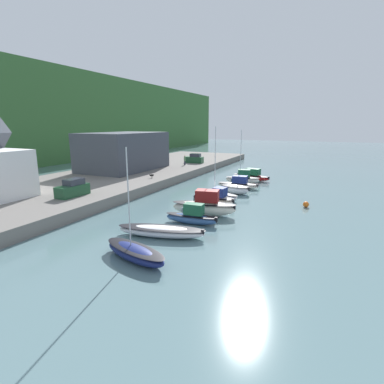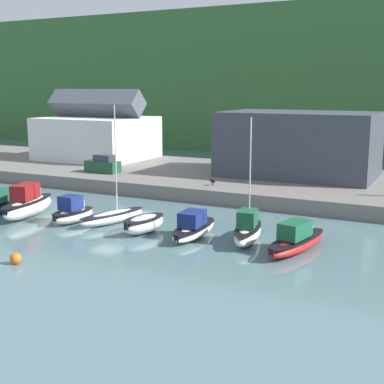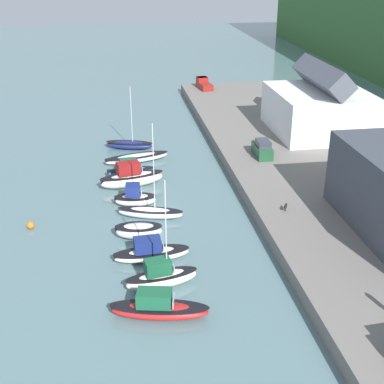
# 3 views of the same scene
# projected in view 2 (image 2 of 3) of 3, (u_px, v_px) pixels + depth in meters

# --- Properties ---
(ground_plane) EXTENTS (320.00, 320.00, 0.00)m
(ground_plane) POSITION_uv_depth(u_px,v_px,m) (106.00, 222.00, 46.16)
(ground_plane) COLOR slate
(hillside_backdrop) EXTENTS (240.00, 56.02, 25.01)m
(hillside_backdrop) POSITION_uv_depth(u_px,v_px,m) (324.00, 82.00, 112.03)
(hillside_backdrop) COLOR #386633
(hillside_backdrop) RESTS_ON ground_plane
(quay_promenade) EXTENTS (103.15, 21.83, 1.44)m
(quay_promenade) POSITION_uv_depth(u_px,v_px,m) (209.00, 178.00, 64.43)
(quay_promenade) COLOR slate
(quay_promenade) RESTS_ON ground_plane
(harbor_clubhouse) EXTENTS (14.38, 12.54, 9.76)m
(harbor_clubhouse) POSITION_uv_depth(u_px,v_px,m) (97.00, 135.00, 75.93)
(harbor_clubhouse) COLOR white
(harbor_clubhouse) RESTS_ON quay_promenade
(yacht_club_building) EXTENTS (17.06, 10.82, 7.26)m
(yacht_club_building) POSITION_uv_depth(u_px,v_px,m) (299.00, 144.00, 60.93)
(yacht_club_building) COLOR #3D424C
(yacht_club_building) RESTS_ON quay_promenade
(moored_boat_2) EXTENTS (1.89, 5.92, 2.22)m
(moored_boat_2) POSITION_uv_depth(u_px,v_px,m) (2.00, 204.00, 49.29)
(moored_boat_2) COLOR #33568E
(moored_boat_2) RESTS_ON ground_plane
(moored_boat_3) EXTENTS (3.72, 7.73, 3.02)m
(moored_boat_3) POSITION_uv_depth(u_px,v_px,m) (28.00, 204.00, 47.74)
(moored_boat_3) COLOR white
(moored_boat_3) RESTS_ON ground_plane
(moored_boat_4) EXTENTS (2.59, 4.57, 2.37)m
(moored_boat_4) POSITION_uv_depth(u_px,v_px,m) (72.00, 213.00, 45.70)
(moored_boat_4) COLOR white
(moored_boat_4) RESTS_ON ground_plane
(moored_boat_5) EXTENTS (3.51, 6.93, 10.00)m
(moored_boat_5) POSITION_uv_depth(u_px,v_px,m) (113.00, 216.00, 45.53)
(moored_boat_5) COLOR silver
(moored_boat_5) RESTS_ON ground_plane
(moored_boat_6) EXTENTS (2.68, 4.67, 1.42)m
(moored_boat_6) POSITION_uv_depth(u_px,v_px,m) (144.00, 224.00, 42.50)
(moored_boat_6) COLOR silver
(moored_boat_6) RESTS_ON ground_plane
(moored_boat_7) EXTENTS (2.57, 6.90, 2.08)m
(moored_boat_7) POSITION_uv_depth(u_px,v_px,m) (194.00, 228.00, 41.39)
(moored_boat_7) COLOR white
(moored_boat_7) RESTS_ON ground_plane
(moored_boat_8) EXTENTS (2.85, 6.22, 9.29)m
(moored_boat_8) POSITION_uv_depth(u_px,v_px,m) (248.00, 230.00, 39.89)
(moored_boat_8) COLOR white
(moored_boat_8) RESTS_ON ground_plane
(moored_boat_9) EXTENTS (3.47, 7.68, 2.22)m
(moored_boat_9) POSITION_uv_depth(u_px,v_px,m) (296.00, 240.00, 37.68)
(moored_boat_9) COLOR red
(moored_boat_9) RESTS_ON ground_plane
(parked_car_0) EXTENTS (4.24, 1.89, 2.16)m
(parked_car_0) POSITION_uv_depth(u_px,v_px,m) (103.00, 165.00, 63.55)
(parked_car_0) COLOR #1E4C2D
(parked_car_0) RESTS_ON quay_promenade
(dog_on_quay) EXTENTS (0.85, 0.64, 0.68)m
(dog_on_quay) POSITION_uv_depth(u_px,v_px,m) (212.00, 181.00, 55.24)
(dog_on_quay) COLOR black
(dog_on_quay) RESTS_ON quay_promenade
(mooring_buoy_0) EXTENTS (0.75, 0.75, 0.75)m
(mooring_buoy_0) POSITION_uv_depth(u_px,v_px,m) (16.00, 259.00, 35.03)
(mooring_buoy_0) COLOR orange
(mooring_buoy_0) RESTS_ON ground_plane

